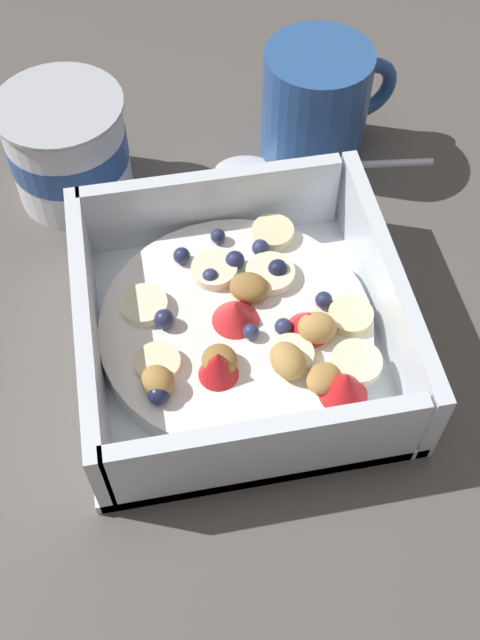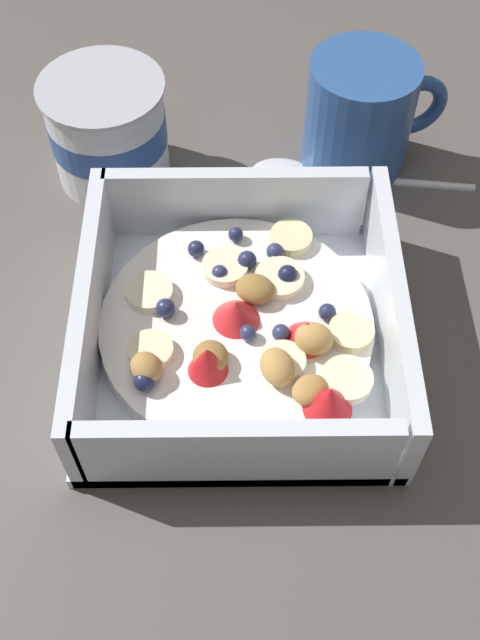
% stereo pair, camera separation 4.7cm
% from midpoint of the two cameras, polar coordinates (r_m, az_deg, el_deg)
% --- Properties ---
extents(ground_plane, '(2.40, 2.40, 0.00)m').
position_cam_midpoint_polar(ground_plane, '(0.49, 2.44, -2.69)').
color(ground_plane, '#56514C').
extents(fruit_bowl, '(0.20, 0.20, 0.07)m').
position_cam_midpoint_polar(fruit_bowl, '(0.48, 2.98, -0.89)').
color(fruit_bowl, white).
rests_on(fruit_bowl, ground).
extents(spoon, '(0.04, 0.17, 0.01)m').
position_cam_midpoint_polar(spoon, '(0.60, 8.04, 10.90)').
color(spoon, silver).
rests_on(spoon, ground).
extents(yogurt_cup, '(0.09, 0.09, 0.08)m').
position_cam_midpoint_polar(yogurt_cup, '(0.58, -7.63, 13.93)').
color(yogurt_cup, white).
rests_on(yogurt_cup, ground).
extents(coffee_mug, '(0.08, 0.11, 0.09)m').
position_cam_midpoint_polar(coffee_mug, '(0.59, 11.48, 14.77)').
color(coffee_mug, '#2D5699').
rests_on(coffee_mug, ground).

